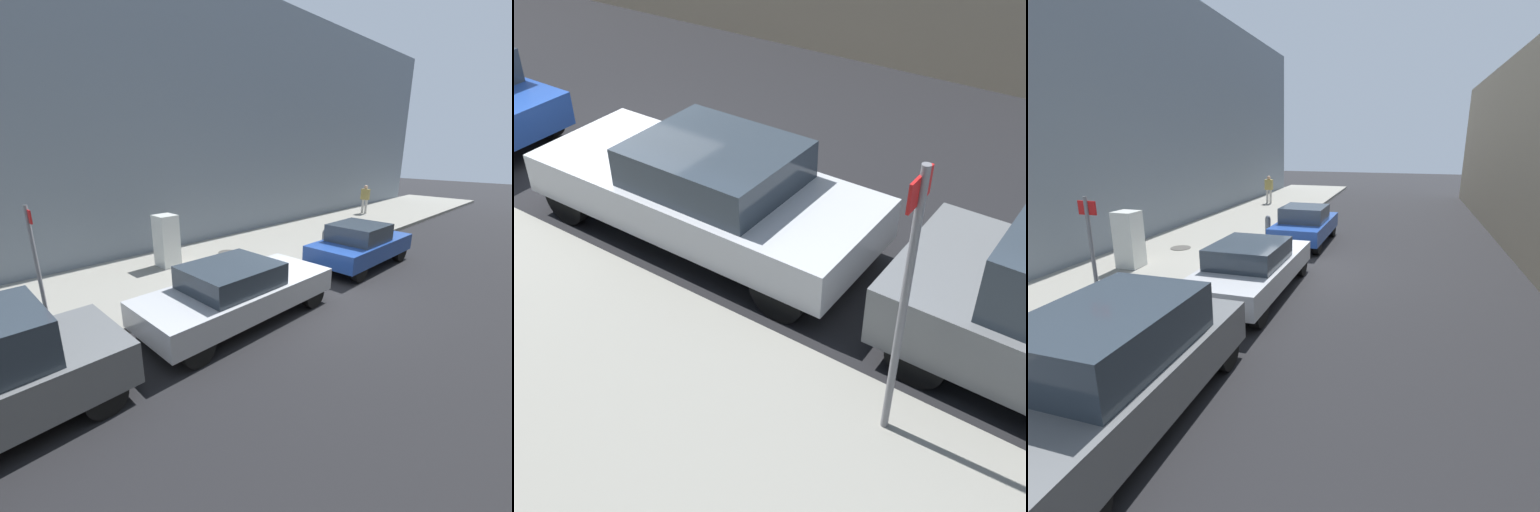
# 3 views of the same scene
# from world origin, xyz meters

# --- Properties ---
(ground_plane) EXTENTS (80.00, 80.00, 0.00)m
(ground_plane) POSITION_xyz_m (0.00, 0.00, 0.00)
(ground_plane) COLOR black
(sidewalk_slab) EXTENTS (4.73, 44.00, 0.16)m
(sidewalk_slab) POSITION_xyz_m (-4.09, 0.00, 0.08)
(sidewalk_slab) COLOR gray
(sidewalk_slab) RESTS_ON ground
(building_facade_near) EXTENTS (1.76, 39.60, 9.78)m
(building_facade_near) POSITION_xyz_m (-7.33, 0.00, 4.89)
(building_facade_near) COLOR slate
(building_facade_near) RESTS_ON ground
(discarded_refrigerator) EXTENTS (0.66, 0.63, 1.66)m
(discarded_refrigerator) POSITION_xyz_m (-4.68, -1.67, 0.99)
(discarded_refrigerator) COLOR silver
(discarded_refrigerator) RESTS_ON sidewalk_slab
(manhole_cover) EXTENTS (0.70, 0.70, 0.02)m
(manhole_cover) POSITION_xyz_m (-4.40, 0.63, 0.17)
(manhole_cover) COLOR #47443F
(manhole_cover) RESTS_ON sidewalk_slab
(street_sign_post) EXTENTS (0.36, 0.07, 2.71)m
(street_sign_post) POSITION_xyz_m (-2.19, -5.76, 1.67)
(street_sign_post) COLOR slate
(street_sign_post) RESTS_ON sidewalk_slab
(fire_hydrant) EXTENTS (0.22, 0.22, 0.78)m
(fire_hydrant) POSITION_xyz_m (-2.17, 3.52, 0.56)
(fire_hydrant) COLOR slate
(fire_hydrant) RESTS_ON sidewalk_slab
(pedestrian_walking_far) EXTENTS (0.47, 0.22, 1.63)m
(pedestrian_walking_far) POSITION_xyz_m (-4.87, 11.48, 1.10)
(pedestrian_walking_far) COLOR beige
(pedestrian_walking_far) RESTS_ON sidewalk_slab
(parked_suv_gray) EXTENTS (1.90, 4.41, 1.72)m
(parked_suv_gray) POSITION_xyz_m (-0.54, -7.34, 0.88)
(parked_suv_gray) COLOR slate
(parked_suv_gray) RESTS_ON ground
(parked_sedan_silver) EXTENTS (1.86, 4.68, 1.40)m
(parked_sedan_silver) POSITION_xyz_m (-0.54, -2.34, 0.73)
(parked_sedan_silver) COLOR silver
(parked_sedan_silver) RESTS_ON ground
(parked_hatchback_blue) EXTENTS (1.78, 4.02, 1.46)m
(parked_hatchback_blue) POSITION_xyz_m (-0.54, 3.16, 0.75)
(parked_hatchback_blue) COLOR #23479E
(parked_hatchback_blue) RESTS_ON ground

